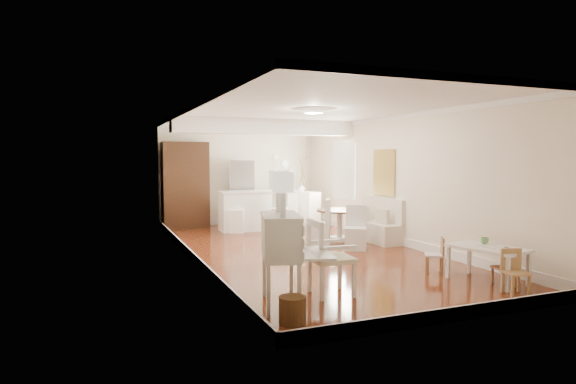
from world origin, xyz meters
TOP-DOWN VIEW (x-y plane):
  - room at (0.04, 0.32)m, footprint 9.00×9.04m
  - secretary_bureau at (-1.70, -3.18)m, footprint 1.13×1.15m
  - gustavian_armchair at (-0.87, -2.96)m, footprint 0.63×0.63m
  - wicker_basket at (-1.81, -3.84)m, footprint 0.33×0.33m
  - kids_table at (1.60, -3.26)m, footprint 0.87×1.20m
  - kids_chair_a at (1.66, -3.52)m, footprint 0.30×0.30m
  - kids_chair_b at (1.28, -2.45)m, footprint 0.39×0.39m
  - kids_chair_c at (1.47, -3.91)m, footprint 0.37×0.37m
  - banquette at (1.99, 0.50)m, footprint 0.52×1.60m
  - dining_table at (1.28, 0.83)m, footprint 1.34×1.34m
  - slip_chair_near at (1.09, -0.22)m, footprint 0.60×0.61m
  - slip_chair_far at (0.56, 0.46)m, footprint 0.67×0.66m
  - breakfast_counter at (0.10, 3.10)m, footprint 2.05×0.65m
  - bar_stool_left at (-0.56, 2.85)m, footprint 0.48×0.48m
  - bar_stool_right at (0.43, 2.42)m, footprint 0.53×0.53m
  - pantry_cabinet at (-1.60, 4.18)m, footprint 1.20×0.60m
  - fridge at (0.30, 4.15)m, footprint 0.75×0.65m
  - sideboard at (1.52, 3.45)m, footprint 0.73×1.08m
  - pencil_cup at (1.76, -3.03)m, footprint 0.16×0.16m
  - branch_vase at (1.48, 3.47)m, footprint 0.25×0.25m

SIDE VIEW (x-z plane):
  - wicker_basket at x=-1.81m, z-range 0.00..0.31m
  - kids_table at x=1.60m, z-range 0.00..0.54m
  - kids_chair_a at x=1.66m, z-range 0.00..0.57m
  - kids_chair_b at x=1.28m, z-range 0.00..0.59m
  - kids_chair_c at x=1.47m, z-range 0.00..0.63m
  - dining_table at x=1.28m, z-range 0.00..0.71m
  - slip_chair_near at x=1.09m, z-range 0.00..0.90m
  - bar_stool_left at x=-0.56m, z-range 0.00..0.92m
  - sideboard at x=1.52m, z-range 0.00..0.95m
  - banquette at x=1.99m, z-range 0.00..0.98m
  - bar_stool_right at x=0.43m, z-range 0.00..0.99m
  - slip_chair_far at x=0.56m, z-range 0.00..1.00m
  - breakfast_counter at x=0.10m, z-range 0.00..1.03m
  - gustavian_armchair at x=-0.87m, z-range 0.00..1.04m
  - secretary_bureau at x=-1.70m, z-range 0.00..1.17m
  - pencil_cup at x=1.76m, z-range 0.54..0.64m
  - fridge at x=0.30m, z-range 0.00..1.80m
  - branch_vase at x=1.48m, z-range 0.95..1.16m
  - pantry_cabinet at x=-1.60m, z-range 0.00..2.30m
  - room at x=0.04m, z-range 0.57..3.39m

